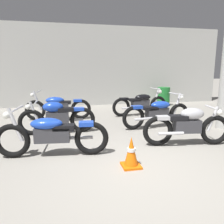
# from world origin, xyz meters

# --- Properties ---
(ground_plane) EXTENTS (60.00, 60.00, 0.00)m
(ground_plane) POSITION_xyz_m (0.00, 0.00, 0.00)
(ground_plane) COLOR gray
(back_wall) EXTENTS (12.83, 0.24, 3.60)m
(back_wall) POSITION_xyz_m (0.00, 6.95, 1.80)
(back_wall) COLOR #B2B2AD
(back_wall) RESTS_ON ground
(motorcycle_left_row_0) EXTENTS (2.17, 0.68, 0.97)m
(motorcycle_left_row_0) POSITION_xyz_m (-1.49, 0.90, 0.45)
(motorcycle_left_row_0) COLOR black
(motorcycle_left_row_0) RESTS_ON ground
(motorcycle_left_row_1) EXTENTS (1.97, 0.48, 0.88)m
(motorcycle_left_row_1) POSITION_xyz_m (-1.43, 2.46, 0.46)
(motorcycle_left_row_1) COLOR black
(motorcycle_left_row_1) RESTS_ON ground
(motorcycle_left_row_2) EXTENTS (2.17, 0.68, 0.97)m
(motorcycle_left_row_2) POSITION_xyz_m (-1.45, 4.13, 0.45)
(motorcycle_left_row_2) COLOR black
(motorcycle_left_row_2) RESTS_ON ground
(motorcycle_right_row_0) EXTENTS (1.96, 0.52, 0.88)m
(motorcycle_right_row_0) POSITION_xyz_m (1.41, 0.91, 0.46)
(motorcycle_right_row_0) COLOR black
(motorcycle_right_row_0) RESTS_ON ground
(motorcycle_right_row_1) EXTENTS (2.17, 0.68, 0.97)m
(motorcycle_right_row_1) POSITION_xyz_m (1.40, 2.49, 0.45)
(motorcycle_right_row_1) COLOR black
(motorcycle_right_row_1) RESTS_ON ground
(motorcycle_right_row_2) EXTENTS (2.17, 0.68, 0.97)m
(motorcycle_right_row_2) POSITION_xyz_m (1.50, 4.23, 0.45)
(motorcycle_right_row_2) COLOR black
(motorcycle_right_row_2) RESTS_ON ground
(oil_drum) EXTENTS (0.59, 0.59, 0.85)m
(oil_drum) POSITION_xyz_m (3.25, 6.01, 0.43)
(oil_drum) COLOR #1E722D
(oil_drum) RESTS_ON ground
(traffic_cone) EXTENTS (0.32, 0.32, 0.54)m
(traffic_cone) POSITION_xyz_m (-0.14, 0.11, 0.26)
(traffic_cone) COLOR orange
(traffic_cone) RESTS_ON ground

